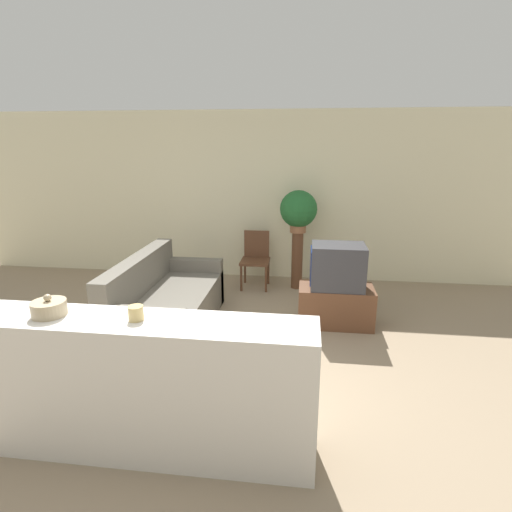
% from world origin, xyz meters
% --- Properties ---
extents(ground_plane, '(14.00, 14.00, 0.00)m').
position_xyz_m(ground_plane, '(0.00, 0.00, 0.00)').
color(ground_plane, gray).
extents(wall_back, '(9.00, 0.06, 2.70)m').
position_xyz_m(wall_back, '(0.00, 3.43, 1.35)').
color(wall_back, beige).
rests_on(wall_back, ground_plane).
extents(couch, '(0.93, 1.91, 0.90)m').
position_xyz_m(couch, '(-0.53, 1.24, 0.31)').
color(couch, '#605B51').
rests_on(couch, ground_plane).
extents(tv_stand, '(0.91, 0.49, 0.49)m').
position_xyz_m(tv_stand, '(1.52, 1.64, 0.24)').
color(tv_stand, brown).
rests_on(tv_stand, ground_plane).
extents(television, '(0.65, 0.47, 0.54)m').
position_xyz_m(television, '(1.51, 1.64, 0.76)').
color(television, '#333338').
rests_on(television, tv_stand).
extents(wooden_chair, '(0.44, 0.44, 0.87)m').
position_xyz_m(wooden_chair, '(0.36, 2.91, 0.48)').
color(wooden_chair, brown).
rests_on(wooden_chair, ground_plane).
extents(plant_stand, '(0.17, 0.17, 0.89)m').
position_xyz_m(plant_stand, '(1.00, 2.90, 0.44)').
color(plant_stand, brown).
rests_on(plant_stand, ground_plane).
extents(potted_plant, '(0.56, 0.56, 0.64)m').
position_xyz_m(potted_plant, '(1.00, 2.90, 1.23)').
color(potted_plant, '#8E5B3D').
rests_on(potted_plant, plant_stand).
extents(foreground_counter, '(2.46, 0.44, 1.04)m').
position_xyz_m(foreground_counter, '(0.00, -0.70, 0.52)').
color(foreground_counter, silver).
rests_on(foreground_counter, ground_plane).
extents(decorative_bowl, '(0.23, 0.23, 0.16)m').
position_xyz_m(decorative_bowl, '(-0.63, -0.70, 1.09)').
color(decorative_bowl, tan).
rests_on(decorative_bowl, foreground_counter).
extents(candle_jar, '(0.10, 0.10, 0.10)m').
position_xyz_m(candle_jar, '(0.00, -0.70, 1.09)').
color(candle_jar, tan).
rests_on(candle_jar, foreground_counter).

